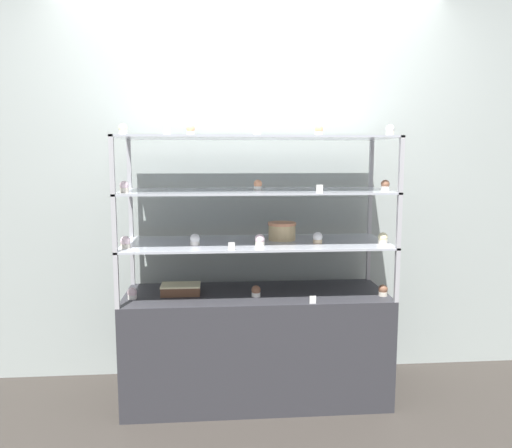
# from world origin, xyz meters

# --- Properties ---
(ground_plane) EXTENTS (20.00, 20.00, 0.00)m
(ground_plane) POSITION_xyz_m (0.00, 0.00, 0.00)
(ground_plane) COLOR #38332D
(back_wall) EXTENTS (8.00, 0.05, 2.60)m
(back_wall) POSITION_xyz_m (0.00, 0.42, 1.30)
(back_wall) COLOR #A8B2AD
(back_wall) RESTS_ON ground_plane
(display_base) EXTENTS (1.56, 0.55, 0.66)m
(display_base) POSITION_xyz_m (0.00, 0.00, 0.33)
(display_base) COLOR #333338
(display_base) RESTS_ON ground_plane
(display_riser_lower) EXTENTS (1.56, 0.55, 0.31)m
(display_riser_lower) POSITION_xyz_m (0.00, 0.00, 0.95)
(display_riser_lower) COLOR #B7B7BC
(display_riser_lower) RESTS_ON display_base
(display_riser_middle) EXTENTS (1.56, 0.55, 0.31)m
(display_riser_middle) POSITION_xyz_m (0.00, 0.00, 1.26)
(display_riser_middle) COLOR #B7B7BC
(display_riser_middle) RESTS_ON display_riser_lower
(display_riser_upper) EXTENTS (1.56, 0.55, 0.31)m
(display_riser_upper) POSITION_xyz_m (0.00, 0.00, 1.57)
(display_riser_upper) COLOR #B7B7BC
(display_riser_upper) RESTS_ON display_riser_middle
(layer_cake_centerpiece) EXTENTS (0.17, 0.17, 0.11)m
(layer_cake_centerpiece) POSITION_xyz_m (0.16, 0.07, 1.02)
(layer_cake_centerpiece) COLOR #DBBC84
(layer_cake_centerpiece) RESTS_ON display_riser_lower
(sheet_cake_frosted) EXTENTS (0.23, 0.14, 0.06)m
(sheet_cake_frosted) POSITION_xyz_m (-0.45, 0.00, 0.69)
(sheet_cake_frosted) COLOR brown
(sheet_cake_frosted) RESTS_ON display_base
(cupcake_0) EXTENTS (0.05, 0.05, 0.07)m
(cupcake_0) POSITION_xyz_m (-0.72, -0.08, 0.69)
(cupcake_0) COLOR white
(cupcake_0) RESTS_ON display_base
(cupcake_1) EXTENTS (0.05, 0.05, 0.07)m
(cupcake_1) POSITION_xyz_m (-0.01, -0.09, 0.69)
(cupcake_1) COLOR white
(cupcake_1) RESTS_ON display_base
(cupcake_2) EXTENTS (0.05, 0.05, 0.07)m
(cupcake_2) POSITION_xyz_m (0.74, -0.13, 0.69)
(cupcake_2) COLOR beige
(cupcake_2) RESTS_ON display_base
(price_tag_0) EXTENTS (0.04, 0.00, 0.04)m
(price_tag_0) POSITION_xyz_m (0.30, -0.25, 0.68)
(price_tag_0) COLOR white
(price_tag_0) RESTS_ON display_base
(cupcake_3) EXTENTS (0.06, 0.06, 0.07)m
(cupcake_3) POSITION_xyz_m (-0.74, -0.14, 1.00)
(cupcake_3) COLOR beige
(cupcake_3) RESTS_ON display_riser_lower
(cupcake_4) EXTENTS (0.06, 0.06, 0.07)m
(cupcake_4) POSITION_xyz_m (-0.36, -0.08, 1.00)
(cupcake_4) COLOR white
(cupcake_4) RESTS_ON display_riser_lower
(cupcake_5) EXTENTS (0.06, 0.06, 0.07)m
(cupcake_5) POSITION_xyz_m (0.01, -0.12, 1.00)
(cupcake_5) COLOR beige
(cupcake_5) RESTS_ON display_riser_lower
(cupcake_6) EXTENTS (0.06, 0.06, 0.07)m
(cupcake_6) POSITION_xyz_m (0.35, -0.08, 1.00)
(cupcake_6) COLOR #CCB28C
(cupcake_6) RESTS_ON display_riser_lower
(cupcake_7) EXTENTS (0.06, 0.06, 0.07)m
(cupcake_7) POSITION_xyz_m (0.73, -0.12, 1.00)
(cupcake_7) COLOR beige
(cupcake_7) RESTS_ON display_riser_lower
(price_tag_1) EXTENTS (0.04, 0.00, 0.04)m
(price_tag_1) POSITION_xyz_m (-0.15, -0.25, 0.99)
(price_tag_1) COLOR white
(price_tag_1) RESTS_ON display_riser_lower
(cupcake_8) EXTENTS (0.05, 0.05, 0.06)m
(cupcake_8) POSITION_xyz_m (-0.73, -0.14, 1.30)
(cupcake_8) COLOR beige
(cupcake_8) RESTS_ON display_riser_middle
(cupcake_9) EXTENTS (0.05, 0.05, 0.06)m
(cupcake_9) POSITION_xyz_m (0.01, -0.05, 1.30)
(cupcake_9) COLOR white
(cupcake_9) RESTS_ON display_riser_middle
(cupcake_10) EXTENTS (0.05, 0.05, 0.06)m
(cupcake_10) POSITION_xyz_m (0.73, -0.12, 1.30)
(cupcake_10) COLOR white
(cupcake_10) RESTS_ON display_riser_middle
(price_tag_2) EXTENTS (0.04, 0.00, 0.04)m
(price_tag_2) POSITION_xyz_m (0.32, -0.25, 1.30)
(price_tag_2) COLOR white
(price_tag_2) RESTS_ON display_riser_middle
(cupcake_11) EXTENTS (0.05, 0.05, 0.06)m
(cupcake_11) POSITION_xyz_m (-0.73, -0.10, 1.61)
(cupcake_11) COLOR white
(cupcake_11) RESTS_ON display_riser_upper
(cupcake_12) EXTENTS (0.05, 0.05, 0.06)m
(cupcake_12) POSITION_xyz_m (-0.37, -0.05, 1.61)
(cupcake_12) COLOR white
(cupcake_12) RESTS_ON display_riser_upper
(cupcake_13) EXTENTS (0.05, 0.05, 0.06)m
(cupcake_13) POSITION_xyz_m (-0.00, -0.08, 1.61)
(cupcake_13) COLOR beige
(cupcake_13) RESTS_ON display_riser_upper
(cupcake_14) EXTENTS (0.05, 0.05, 0.06)m
(cupcake_14) POSITION_xyz_m (0.35, -0.06, 1.61)
(cupcake_14) COLOR beige
(cupcake_14) RESTS_ON display_riser_upper
(cupcake_15) EXTENTS (0.05, 0.05, 0.06)m
(cupcake_15) POSITION_xyz_m (0.74, -0.15, 1.61)
(cupcake_15) COLOR beige
(cupcake_15) RESTS_ON display_riser_upper
(price_tag_3) EXTENTS (0.04, 0.00, 0.04)m
(price_tag_3) POSITION_xyz_m (-0.48, -0.25, 1.60)
(price_tag_3) COLOR white
(price_tag_3) RESTS_ON display_riser_upper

